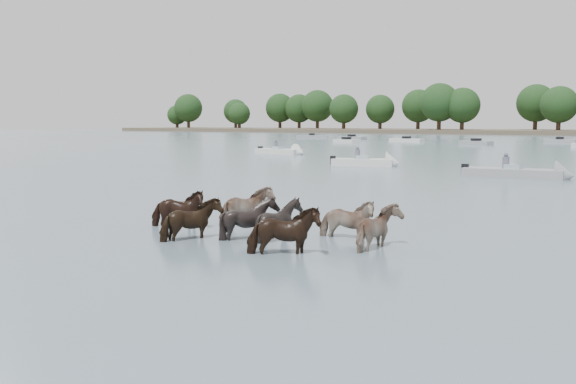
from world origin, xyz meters
The scene contains 7 objects.
ground centered at (0.00, 0.00, 0.00)m, with size 400.00×400.00×0.00m, color #4C606E.
shoreline centered at (-70.00, 150.00, 0.50)m, with size 160.00×30.00×1.00m, color #4C4233.
pony_herd centered at (0.11, 0.20, 0.40)m, with size 7.77×4.49×1.38m.
motorboat_a centered at (-9.13, 26.31, 0.23)m, with size 4.79×2.93×1.92m.
motorboat_b centered at (1.80, 22.16, 0.23)m, with size 5.78×1.88×1.92m.
motorboat_f centered at (-22.67, 36.41, 0.23)m, with size 5.54×2.34×1.92m.
treeline centered at (-66.41, 149.49, 6.97)m, with size 142.32×22.67×12.48m.
Camera 1 is at (9.36, -13.16, 2.96)m, focal length 40.14 mm.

